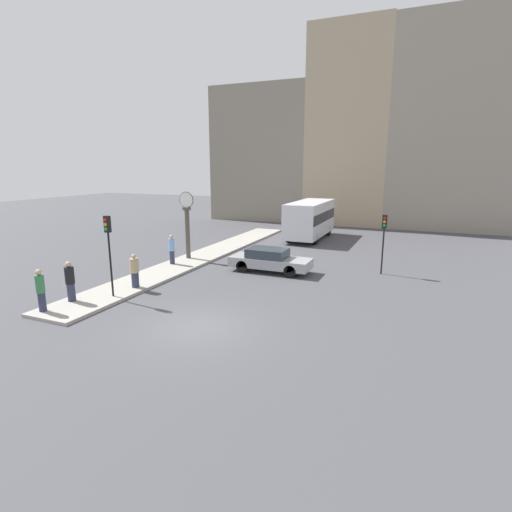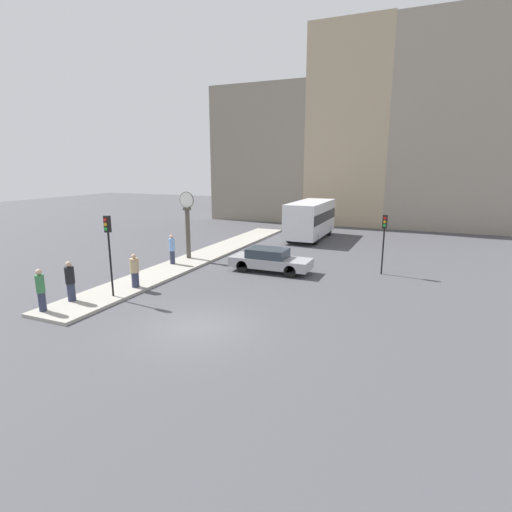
{
  "view_description": "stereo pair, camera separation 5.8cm",
  "coord_description": "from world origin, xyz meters",
  "px_view_note": "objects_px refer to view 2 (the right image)",
  "views": [
    {
      "loc": [
        7.8,
        -12.52,
        6.16
      ],
      "look_at": [
        0.13,
        5.52,
        1.7
      ],
      "focal_mm": 28.0,
      "sensor_mm": 36.0,
      "label": 1
    },
    {
      "loc": [
        7.85,
        -12.5,
        6.16
      ],
      "look_at": [
        0.13,
        5.52,
        1.7
      ],
      "focal_mm": 28.0,
      "sensor_mm": 36.0,
      "label": 2
    }
  ],
  "objects_px": {
    "pedestrian_green_hoodie": "(41,290)",
    "sedan_car": "(270,260)",
    "pedestrian_blue_stripe": "(172,249)",
    "traffic_light_near": "(109,239)",
    "traffic_light_far": "(384,232)",
    "pedestrian_tan_coat": "(135,271)",
    "pedestrian_black_jacket": "(70,281)",
    "street_clock": "(188,225)",
    "bus_distant": "(310,218)"
  },
  "relations": [
    {
      "from": "bus_distant",
      "to": "pedestrian_green_hoodie",
      "type": "distance_m",
      "value": 22.52
    },
    {
      "from": "traffic_light_near",
      "to": "sedan_car",
      "type": "bearing_deg",
      "value": 56.43
    },
    {
      "from": "pedestrian_green_hoodie",
      "to": "pedestrian_black_jacket",
      "type": "height_order",
      "value": "pedestrian_black_jacket"
    },
    {
      "from": "traffic_light_near",
      "to": "bus_distant",
      "type": "bearing_deg",
      "value": 77.61
    },
    {
      "from": "traffic_light_near",
      "to": "pedestrian_blue_stripe",
      "type": "height_order",
      "value": "traffic_light_near"
    },
    {
      "from": "traffic_light_near",
      "to": "pedestrian_tan_coat",
      "type": "xyz_separation_m",
      "value": [
        0.03,
        1.57,
        -1.88
      ]
    },
    {
      "from": "pedestrian_green_hoodie",
      "to": "traffic_light_near",
      "type": "bearing_deg",
      "value": 64.23
    },
    {
      "from": "sedan_car",
      "to": "pedestrian_blue_stripe",
      "type": "xyz_separation_m",
      "value": [
        -6.1,
        -1.11,
        0.35
      ]
    },
    {
      "from": "sedan_car",
      "to": "traffic_light_near",
      "type": "relative_size",
      "value": 1.26
    },
    {
      "from": "sedan_car",
      "to": "street_clock",
      "type": "xyz_separation_m",
      "value": [
        -6.06,
        0.67,
        1.66
      ]
    },
    {
      "from": "pedestrian_blue_stripe",
      "to": "bus_distant",
      "type": "bearing_deg",
      "value": 67.33
    },
    {
      "from": "pedestrian_tan_coat",
      "to": "pedestrian_black_jacket",
      "type": "height_order",
      "value": "pedestrian_black_jacket"
    },
    {
      "from": "traffic_light_far",
      "to": "pedestrian_black_jacket",
      "type": "xyz_separation_m",
      "value": [
        -12.39,
        -10.85,
        -1.42
      ]
    },
    {
      "from": "bus_distant",
      "to": "traffic_light_far",
      "type": "xyz_separation_m",
      "value": [
        6.96,
        -9.52,
        0.69
      ]
    },
    {
      "from": "traffic_light_near",
      "to": "pedestrian_green_hoodie",
      "type": "bearing_deg",
      "value": -115.77
    },
    {
      "from": "sedan_car",
      "to": "bus_distant",
      "type": "distance_m",
      "value": 11.65
    },
    {
      "from": "traffic_light_far",
      "to": "sedan_car",
      "type": "bearing_deg",
      "value": -161.54
    },
    {
      "from": "street_clock",
      "to": "pedestrian_black_jacket",
      "type": "height_order",
      "value": "street_clock"
    },
    {
      "from": "traffic_light_far",
      "to": "pedestrian_green_hoodie",
      "type": "distance_m",
      "value": 17.57
    },
    {
      "from": "pedestrian_green_hoodie",
      "to": "pedestrian_blue_stripe",
      "type": "bearing_deg",
      "value": 88.68
    },
    {
      "from": "pedestrian_blue_stripe",
      "to": "pedestrian_black_jacket",
      "type": "bearing_deg",
      "value": -91.03
    },
    {
      "from": "pedestrian_blue_stripe",
      "to": "pedestrian_green_hoodie",
      "type": "xyz_separation_m",
      "value": [
        -0.21,
        -9.14,
        0.0
      ]
    },
    {
      "from": "traffic_light_near",
      "to": "pedestrian_black_jacket",
      "type": "distance_m",
      "value": 2.53
    },
    {
      "from": "street_clock",
      "to": "traffic_light_near",
      "type": "bearing_deg",
      "value": -82.67
    },
    {
      "from": "street_clock",
      "to": "pedestrian_green_hoodie",
      "type": "relative_size",
      "value": 2.39
    },
    {
      "from": "traffic_light_far",
      "to": "pedestrian_tan_coat",
      "type": "relative_size",
      "value": 2.02
    },
    {
      "from": "traffic_light_near",
      "to": "pedestrian_black_jacket",
      "type": "relative_size",
      "value": 2.06
    },
    {
      "from": "sedan_car",
      "to": "traffic_light_near",
      "type": "distance_m",
      "value": 9.3
    },
    {
      "from": "bus_distant",
      "to": "pedestrian_green_hoodie",
      "type": "height_order",
      "value": "bus_distant"
    },
    {
      "from": "street_clock",
      "to": "sedan_car",
      "type": "bearing_deg",
      "value": -6.32
    },
    {
      "from": "sedan_car",
      "to": "pedestrian_black_jacket",
      "type": "distance_m",
      "value": 10.79
    },
    {
      "from": "bus_distant",
      "to": "street_clock",
      "type": "distance_m",
      "value": 12.11
    },
    {
      "from": "pedestrian_green_hoodie",
      "to": "street_clock",
      "type": "bearing_deg",
      "value": 88.66
    },
    {
      "from": "traffic_light_near",
      "to": "street_clock",
      "type": "bearing_deg",
      "value": 97.33
    },
    {
      "from": "pedestrian_tan_coat",
      "to": "pedestrian_black_jacket",
      "type": "bearing_deg",
      "value": -114.18
    },
    {
      "from": "traffic_light_far",
      "to": "pedestrian_tan_coat",
      "type": "height_order",
      "value": "traffic_light_far"
    },
    {
      "from": "bus_distant",
      "to": "pedestrian_blue_stripe",
      "type": "distance_m",
      "value": 13.77
    },
    {
      "from": "sedan_car",
      "to": "pedestrian_tan_coat",
      "type": "distance_m",
      "value": 7.77
    },
    {
      "from": "traffic_light_near",
      "to": "traffic_light_far",
      "type": "distance_m",
      "value": 14.72
    },
    {
      "from": "pedestrian_green_hoodie",
      "to": "pedestrian_tan_coat",
      "type": "bearing_deg",
      "value": 72.6
    },
    {
      "from": "bus_distant",
      "to": "traffic_light_near",
      "type": "distance_m",
      "value": 19.59
    },
    {
      "from": "sedan_car",
      "to": "street_clock",
      "type": "height_order",
      "value": "street_clock"
    },
    {
      "from": "pedestrian_black_jacket",
      "to": "pedestrian_blue_stripe",
      "type": "bearing_deg",
      "value": 88.97
    },
    {
      "from": "pedestrian_blue_stripe",
      "to": "pedestrian_green_hoodie",
      "type": "bearing_deg",
      "value": -91.32
    },
    {
      "from": "bus_distant",
      "to": "traffic_light_near",
      "type": "relative_size",
      "value": 1.93
    },
    {
      "from": "traffic_light_near",
      "to": "pedestrian_blue_stripe",
      "type": "bearing_deg",
      "value": 99.73
    },
    {
      "from": "pedestrian_tan_coat",
      "to": "pedestrian_blue_stripe",
      "type": "bearing_deg",
      "value": 103.14
    },
    {
      "from": "bus_distant",
      "to": "pedestrian_black_jacket",
      "type": "xyz_separation_m",
      "value": [
        -5.44,
        -20.37,
        -0.73
      ]
    },
    {
      "from": "traffic_light_far",
      "to": "street_clock",
      "type": "relative_size",
      "value": 0.79
    },
    {
      "from": "pedestrian_green_hoodie",
      "to": "sedan_car",
      "type": "bearing_deg",
      "value": 58.38
    }
  ]
}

